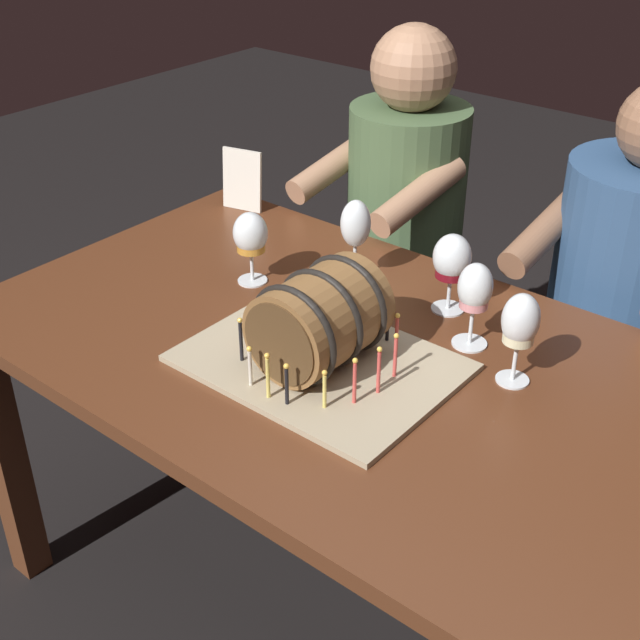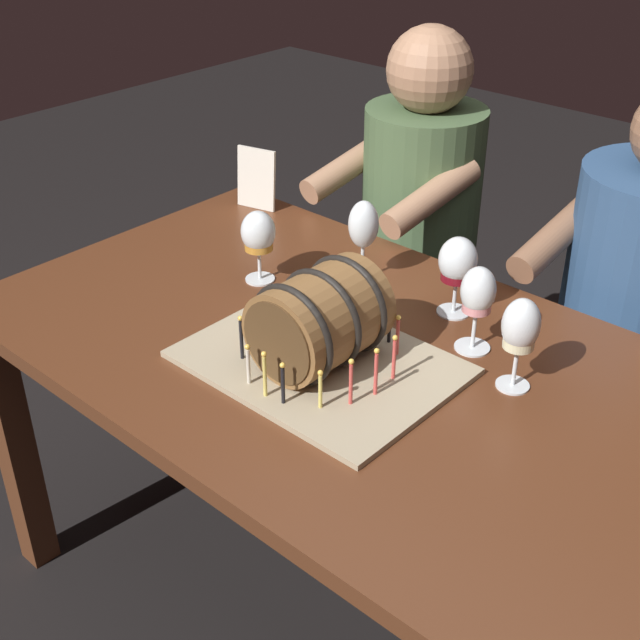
{
  "view_description": "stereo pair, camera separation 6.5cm",
  "coord_description": "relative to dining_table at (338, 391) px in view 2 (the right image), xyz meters",
  "views": [
    {
      "loc": [
        0.86,
        -1.11,
        1.66
      ],
      "look_at": [
        0.02,
        -0.07,
        0.86
      ],
      "focal_mm": 47.77,
      "sensor_mm": 36.0,
      "label": 1
    },
    {
      "loc": [
        0.91,
        -1.06,
        1.66
      ],
      "look_at": [
        0.02,
        -0.07,
        0.86
      ],
      "focal_mm": 47.77,
      "sensor_mm": 36.0,
      "label": 2
    }
  ],
  "objects": [
    {
      "name": "wine_glass_empty",
      "position": [
        -0.14,
        0.24,
        0.24
      ],
      "size": [
        0.07,
        0.07,
        0.19
      ],
      "color": "white",
      "rests_on": "dining_table"
    },
    {
      "name": "dining_table",
      "position": [
        0.0,
        0.0,
        0.0
      ],
      "size": [
        1.48,
        0.88,
        0.76
      ],
      "color": "#562D19",
      "rests_on": "ground"
    },
    {
      "name": "wine_glass_red",
      "position": [
        0.09,
        0.26,
        0.22
      ],
      "size": [
        0.08,
        0.08,
        0.17
      ],
      "color": "white",
      "rests_on": "dining_table"
    },
    {
      "name": "wine_glass_white",
      "position": [
        0.32,
        0.11,
        0.23
      ],
      "size": [
        0.07,
        0.07,
        0.18
      ],
      "color": "white",
      "rests_on": "dining_table"
    },
    {
      "name": "ground_plane",
      "position": [
        0.0,
        0.0,
        -0.65
      ],
      "size": [
        8.0,
        8.0,
        0.0
      ],
      "primitive_type": "plane",
      "color": "black"
    },
    {
      "name": "person_seated_right",
      "position": [
        0.32,
        0.7,
        -0.09
      ],
      "size": [
        0.41,
        0.49,
        1.18
      ],
      "color": "#1B2D46",
      "rests_on": "ground"
    },
    {
      "name": "wine_glass_amber",
      "position": [
        -0.31,
        0.09,
        0.22
      ],
      "size": [
        0.08,
        0.08,
        0.17
      ],
      "color": "white",
      "rests_on": "dining_table"
    },
    {
      "name": "wine_glass_rose",
      "position": [
        0.2,
        0.17,
        0.23
      ],
      "size": [
        0.07,
        0.07,
        0.18
      ],
      "color": "white",
      "rests_on": "dining_table"
    },
    {
      "name": "menu_card",
      "position": [
        -0.6,
        0.37,
        0.19
      ],
      "size": [
        0.11,
        0.05,
        0.16
      ],
      "primitive_type": "cube",
      "rotation": [
        -0.09,
        0.0,
        0.25
      ],
      "color": "silver",
      "rests_on": "dining_table"
    },
    {
      "name": "barrel_cake",
      "position": [
        0.02,
        -0.07,
        0.19
      ],
      "size": [
        0.5,
        0.37,
        0.2
      ],
      "color": "tan",
      "rests_on": "dining_table"
    },
    {
      "name": "person_seated_left",
      "position": [
        -0.32,
        0.7,
        -0.09
      ],
      "size": [
        0.38,
        0.48,
        1.21
      ],
      "color": "#2A3A24",
      "rests_on": "ground"
    }
  ]
}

